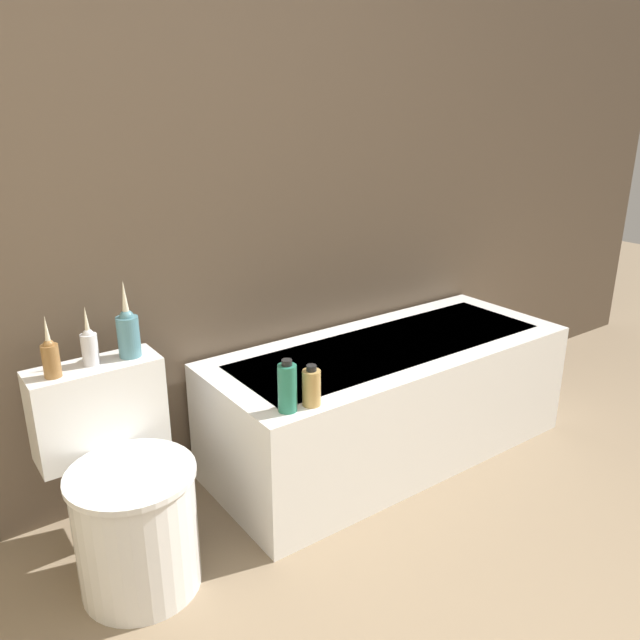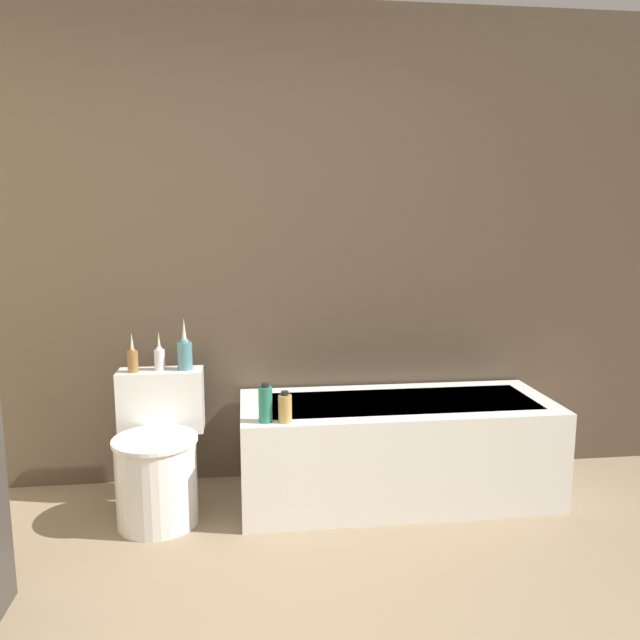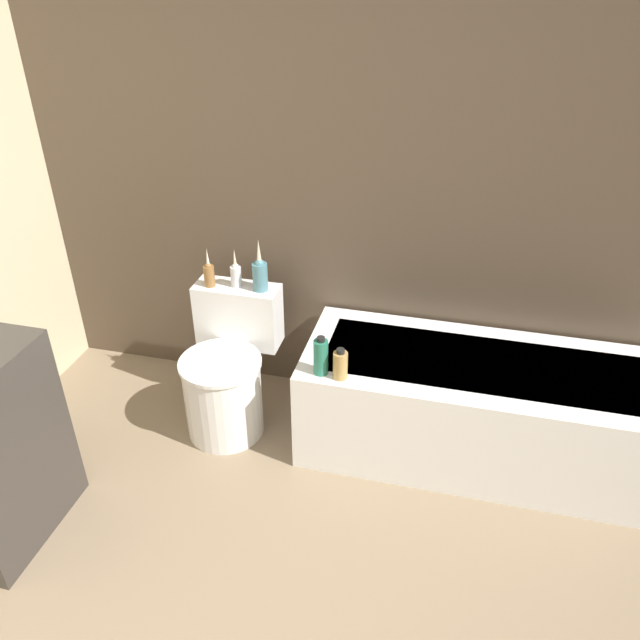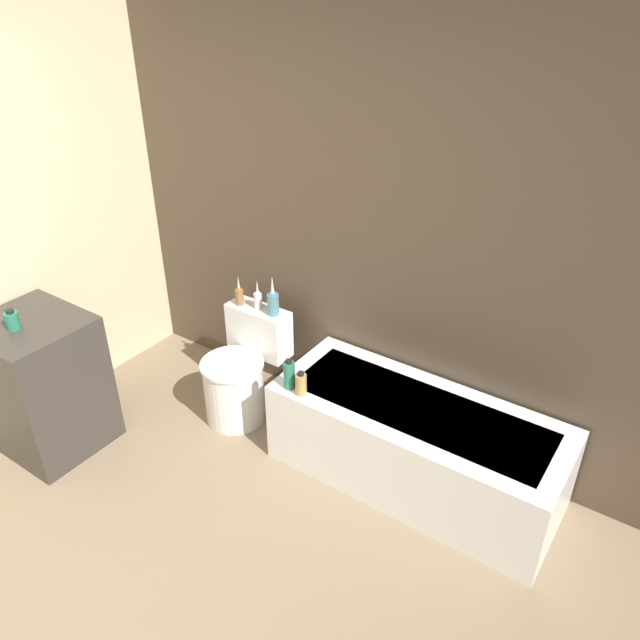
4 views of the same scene
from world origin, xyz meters
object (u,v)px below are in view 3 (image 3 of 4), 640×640
(bathtub, at_px, (475,407))
(vase_silver, at_px, (236,274))
(shampoo_bottle_tall, at_px, (321,357))
(vase_bronze, at_px, (260,273))
(toilet, at_px, (228,374))
(shampoo_bottle_short, at_px, (340,365))
(vase_gold, at_px, (209,273))

(bathtub, bearing_deg, vase_silver, 173.94)
(vase_silver, bearing_deg, bathtub, -6.06)
(shampoo_bottle_tall, bearing_deg, vase_bronze, 137.09)
(toilet, relative_size, shampoo_bottle_short, 4.66)
(vase_silver, xyz_separation_m, shampoo_bottle_short, (0.62, -0.39, -0.17))
(bathtub, distance_m, shampoo_bottle_short, 0.74)
(vase_silver, bearing_deg, shampoo_bottle_tall, -35.64)
(vase_bronze, xyz_separation_m, shampoo_bottle_tall, (0.40, -0.37, -0.18))
(bathtub, distance_m, vase_bronze, 1.22)
(toilet, relative_size, vase_bronze, 2.59)
(vase_gold, height_order, shampoo_bottle_tall, vase_gold)
(vase_gold, xyz_separation_m, shampoo_bottle_short, (0.75, -0.36, -0.18))
(toilet, height_order, shampoo_bottle_short, toilet)
(vase_bronze, bearing_deg, shampoo_bottle_short, -38.03)
(vase_silver, xyz_separation_m, vase_bronze, (0.13, -0.01, 0.02))
(bathtub, relative_size, shampoo_bottle_short, 10.93)
(toilet, distance_m, vase_silver, 0.51)
(vase_gold, bearing_deg, vase_silver, 13.30)
(bathtub, xyz_separation_m, vase_gold, (-1.36, 0.10, 0.50))
(vase_bronze, distance_m, shampoo_bottle_tall, 0.57)
(vase_silver, relative_size, shampoo_bottle_short, 1.35)
(vase_silver, distance_m, shampoo_bottle_tall, 0.67)
(bathtub, height_order, vase_gold, vase_gold)
(bathtub, bearing_deg, shampoo_bottle_short, -156.77)
(bathtub, xyz_separation_m, vase_silver, (-1.23, 0.13, 0.50))
(shampoo_bottle_tall, relative_size, shampoo_bottle_short, 1.26)
(toilet, relative_size, shampoo_bottle_tall, 3.70)
(shampoo_bottle_tall, bearing_deg, shampoo_bottle_short, -7.86)
(shampoo_bottle_tall, bearing_deg, bathtub, 19.56)
(vase_gold, height_order, shampoo_bottle_short, vase_gold)
(vase_gold, xyz_separation_m, shampoo_bottle_tall, (0.66, -0.35, -0.16))
(shampoo_bottle_short, bearing_deg, shampoo_bottle_tall, 172.14)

